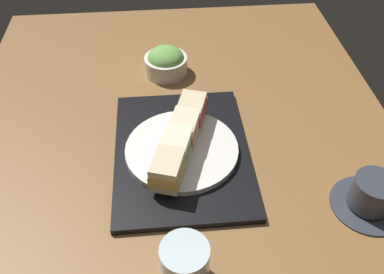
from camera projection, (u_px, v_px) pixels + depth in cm
name	position (u px, v px, depth cm)	size (l,w,h in cm)	color
ground_plane	(183.00, 170.00, 89.62)	(140.00, 100.00, 3.00)	brown
serving_tray	(180.00, 152.00, 90.25)	(38.42, 28.47, 1.47)	black
sandwich_plate	(181.00, 150.00, 88.84)	(23.95, 23.95, 1.34)	silver
sandwich_nearmost	(192.00, 110.00, 92.87)	(9.44, 8.01, 5.48)	beige
sandwich_inner_near	(184.00, 128.00, 88.57)	(9.17, 7.60, 5.59)	beige
sandwich_inner_far	(176.00, 148.00, 84.27)	(9.19, 7.67, 5.72)	#EFE5C1
sandwich_farmost	(168.00, 170.00, 80.00)	(9.18, 7.77, 5.75)	beige
salad_bowl	(166.00, 62.00, 110.43)	(11.27, 11.27, 7.39)	silver
coffee_cup	(372.00, 195.00, 78.85)	(14.22, 14.22, 7.12)	#333842
drinking_glass	(185.00, 265.00, 66.86)	(7.91, 7.91, 9.11)	silver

